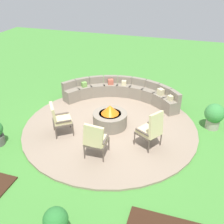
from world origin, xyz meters
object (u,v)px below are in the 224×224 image
(lounge_chair_front_left, at_px, (59,118))
(potted_plant_2, at_px, (56,223))
(lounge_chair_front_right, at_px, (95,139))
(curved_stone_bench, at_px, (122,92))
(lounge_chair_back_left, at_px, (151,129))
(potted_plant_1, at_px, (214,115))
(fire_pit, at_px, (110,118))

(lounge_chair_front_left, distance_m, potted_plant_2, 3.49)
(lounge_chair_front_right, relative_size, potted_plant_2, 1.42)
(curved_stone_bench, distance_m, lounge_chair_back_left, 3.01)
(curved_stone_bench, distance_m, potted_plant_1, 3.36)
(fire_pit, distance_m, lounge_chair_front_left, 1.57)
(curved_stone_bench, relative_size, potted_plant_2, 5.66)
(lounge_chair_front_left, xyz_separation_m, potted_plant_2, (1.55, -3.12, -0.18))
(fire_pit, relative_size, potted_plant_2, 1.41)
(fire_pit, xyz_separation_m, potted_plant_2, (0.27, -3.99, 0.08))
(curved_stone_bench, distance_m, lounge_chair_front_right, 3.46)
(lounge_chair_front_left, relative_size, potted_plant_1, 1.23)
(lounge_chair_back_left, height_order, potted_plant_2, lounge_chair_back_left)
(lounge_chair_front_left, bearing_deg, curved_stone_bench, 121.09)
(curved_stone_bench, xyz_separation_m, potted_plant_2, (0.40, -5.88, 0.06))
(potted_plant_2, bearing_deg, fire_pit, 93.87)
(potted_plant_1, bearing_deg, lounge_chair_front_left, -157.30)
(fire_pit, height_order, potted_plant_1, potted_plant_1)
(potted_plant_2, bearing_deg, lounge_chair_front_right, 93.70)
(potted_plant_2, bearing_deg, lounge_chair_back_left, 71.01)
(lounge_chair_back_left, xyz_separation_m, potted_plant_1, (1.68, 1.64, -0.17))
(fire_pit, relative_size, lounge_chair_front_right, 0.99)
(lounge_chair_front_right, xyz_separation_m, potted_plant_1, (2.98, 2.51, -0.15))
(lounge_chair_front_left, xyz_separation_m, lounge_chair_back_left, (2.69, 0.19, 0.03))
(curved_stone_bench, xyz_separation_m, lounge_chair_front_right, (0.25, -3.45, 0.25))
(fire_pit, height_order, potted_plant_2, fire_pit)
(curved_stone_bench, bearing_deg, potted_plant_1, -16.13)
(lounge_chair_front_left, distance_m, lounge_chair_front_right, 1.55)
(lounge_chair_front_left, bearing_deg, fire_pit, 87.94)
(lounge_chair_front_right, xyz_separation_m, potted_plant_2, (0.16, -2.44, -0.19))
(fire_pit, xyz_separation_m, potted_plant_1, (3.09, 0.96, 0.12))
(curved_stone_bench, xyz_separation_m, lounge_chair_back_left, (1.54, -2.57, 0.27))
(curved_stone_bench, distance_m, lounge_chair_front_left, 3.00)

